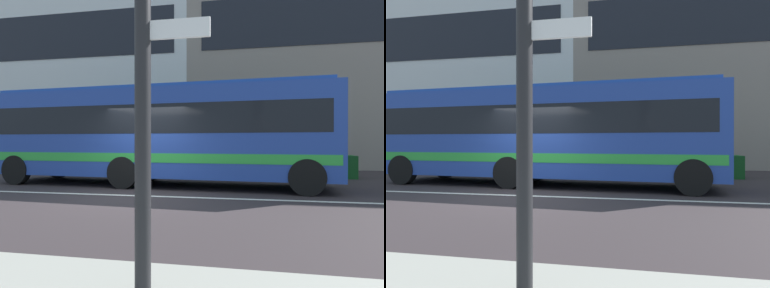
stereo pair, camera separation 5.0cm
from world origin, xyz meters
The scene contains 7 objects.
ground_plane centered at (0.00, 0.00, 0.00)m, with size 160.00×160.00×0.00m, color #30292B.
lane_centre_line centered at (0.00, 0.00, 0.00)m, with size 60.00×0.16×0.01m, color silver.
hedge_row_far centered at (0.89, 5.96, 0.46)m, with size 12.61×1.10×0.91m, color #184E1F.
apartment_block_left centered at (-9.60, 14.58, 6.81)m, with size 18.02×9.41×13.62m.
apartment_block_right centered at (10.14, 14.58, 6.83)m, with size 21.46×9.41×13.67m.
transit_bus centered at (0.02, 2.32, 1.80)m, with size 11.61×3.24×3.26m.
traffic_light_pole centered at (2.40, -5.90, 2.62)m, with size 0.70×0.38×3.62m.
Camera 2 is at (3.40, -8.61, 1.45)m, focal length 31.45 mm.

